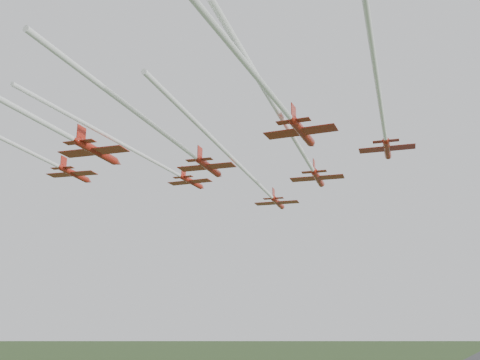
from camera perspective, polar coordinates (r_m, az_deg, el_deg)
The scene contains 8 objects.
jet_lead at distance 94.75m, azimuth 1.64°, elevation -0.08°, with size 17.73×67.87×2.73m.
jet_row2_left at distance 90.13m, azimuth -8.55°, elevation 1.65°, with size 10.06×50.76×2.45m.
jet_row2_right at distance 81.02m, azimuth 6.62°, elevation 3.04°, with size 16.28×62.33×2.81m.
jet_row3_left at distance 83.45m, azimuth -22.79°, elevation 3.44°, with size 17.96×59.42×2.56m.
jet_row3_mid at distance 74.59m, azimuth -6.26°, elevation 3.58°, with size 12.57×48.27×2.69m.
jet_row3_right at distance 67.80m, azimuth 14.79°, elevation 7.59°, with size 15.03×62.22×2.46m.
jet_row4_left at distance 70.67m, azimuth -19.48°, elevation 5.37°, with size 13.47×50.07×2.96m.
jet_row4_right at distance 61.33m, azimuth 4.41°, elevation 7.83°, with size 9.45×45.26×2.77m.
Camera 1 is at (41.31, -81.53, 31.73)m, focal length 40.00 mm.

